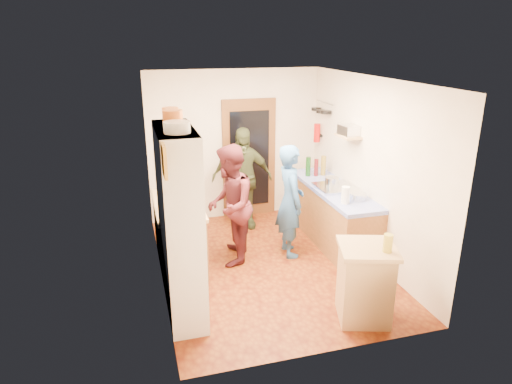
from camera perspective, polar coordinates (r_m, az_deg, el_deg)
name	(u,v)px	position (r m, az deg, el deg)	size (l,w,h in m)	color
floor	(268,265)	(6.64, 1.53, -9.10)	(3.00, 4.00, 0.02)	brown
ceiling	(270,78)	(5.88, 1.76, 14.03)	(3.00, 4.00, 0.02)	silver
wall_back	(235,145)	(8.01, -2.68, 5.86)	(3.00, 0.02, 2.60)	silver
wall_front	(332,239)	(4.39, 9.54, -5.78)	(3.00, 0.02, 2.60)	silver
wall_left	(155,188)	(5.88, -12.54, 0.53)	(0.02, 4.00, 2.60)	silver
wall_right	(370,170)	(6.73, 14.02, 2.75)	(0.02, 4.00, 2.60)	silver
door_frame	(249,159)	(8.09, -0.86, 4.19)	(0.95, 0.06, 2.10)	brown
door_glass	(250,159)	(8.06, -0.80, 4.13)	(0.70, 0.02, 1.70)	black
hutch_body	(180,225)	(5.22, -9.48, -4.03)	(0.40, 1.20, 2.20)	white
hutch_top_shelf	(174,130)	(4.90, -10.16, 7.67)	(0.40, 1.14, 0.04)	white
plate_stack	(177,127)	(4.63, -9.86, 7.98)	(0.27, 0.27, 0.11)	white
orange_pot_a	(173,118)	(4.99, -10.37, 9.08)	(0.21, 0.21, 0.17)	orange
orange_pot_b	(170,115)	(5.22, -10.64, 9.46)	(0.18, 0.18, 0.16)	orange
left_counter_base	(179,234)	(6.64, -9.60, -5.23)	(0.60, 1.40, 0.85)	#9E6134
left_counter_top	(177,205)	(6.47, -9.82, -1.59)	(0.64, 1.44, 0.05)	tan
toaster	(184,208)	(6.03, -8.93, -1.98)	(0.22, 0.15, 0.17)	white
kettle	(175,203)	(6.21, -10.10, -1.34)	(0.16, 0.16, 0.18)	white
orange_bowl	(181,195)	(6.63, -9.35, -0.41)	(0.19, 0.19, 0.09)	orange
chopping_board	(174,190)	(6.97, -10.18, 0.24)	(0.30, 0.22, 0.03)	tan
right_counter_base	(332,216)	(7.29, 9.43, -2.99)	(0.60, 2.20, 0.84)	#9E6134
right_counter_top	(333,189)	(7.14, 9.62, 0.36)	(0.62, 2.22, 0.06)	#152BC3
hob	(335,187)	(7.06, 9.87, 0.58)	(0.55, 0.58, 0.04)	silver
pot_on_hob	(332,182)	(7.04, 9.45, 1.30)	(0.21, 0.21, 0.14)	silver
bottle_a	(308,167)	(7.61, 6.54, 3.18)	(0.08, 0.08, 0.32)	#143F14
bottle_b	(316,168)	(7.64, 7.53, 3.05)	(0.07, 0.07, 0.28)	#591419
bottle_c	(323,166)	(7.69, 8.41, 3.29)	(0.08, 0.08, 0.33)	olive
paper_towel	(345,195)	(6.43, 11.11, -0.39)	(0.11, 0.11, 0.24)	white
mixing_bowl	(358,196)	(6.65, 12.62, -0.53)	(0.24, 0.24, 0.09)	silver
island_base	(365,285)	(5.44, 13.42, -11.21)	(0.55, 0.55, 0.86)	tan
island_top	(368,249)	(5.23, 13.80, -6.88)	(0.62, 0.62, 0.05)	tan
cutting_board	(362,246)	(5.26, 13.16, -6.56)	(0.35, 0.28, 0.02)	white
oil_jar	(388,243)	(5.11, 16.17, -6.16)	(0.10, 0.10, 0.20)	#AD9E2D
pan_rail	(325,102)	(7.88, 8.65, 11.00)	(0.02, 0.02, 0.65)	silver
pan_hang_a	(326,112)	(7.72, 8.72, 9.86)	(0.18, 0.18, 0.05)	black
pan_hang_b	(321,111)	(7.90, 8.12, 9.95)	(0.16, 0.16, 0.05)	black
pan_hang_c	(316,109)	(8.08, 7.55, 10.24)	(0.17, 0.17, 0.05)	black
wall_shelf	(348,136)	(6.95, 11.45, 6.85)	(0.26, 0.42, 0.03)	tan
radio	(349,130)	(6.93, 11.50, 7.58)	(0.22, 0.30, 0.15)	silver
ext_bracket	(320,136)	(8.15, 8.00, 7.00)	(0.06, 0.10, 0.04)	black
fire_extinguisher	(317,133)	(8.11, 7.63, 7.33)	(0.11, 0.11, 0.32)	red
picture_frame	(164,161)	(4.19, -11.40, 3.84)	(0.03, 0.25, 0.30)	gold
person_hob	(293,201)	(6.64, 4.61, -1.18)	(0.61, 0.40, 1.67)	#2C5690
person_left	(232,204)	(6.44, -2.99, -1.55)	(0.84, 0.65, 1.72)	#4A191E
person_back	(243,178)	(7.60, -1.66, 1.72)	(1.01, 0.42, 1.72)	#363C22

